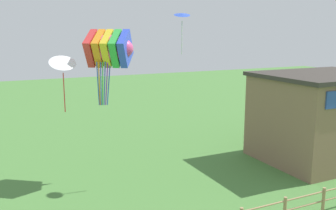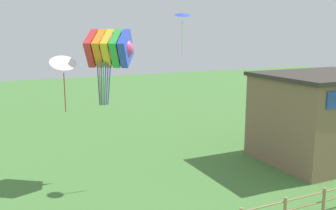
# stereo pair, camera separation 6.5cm
# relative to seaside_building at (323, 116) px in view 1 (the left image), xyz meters

# --- Properties ---
(seaside_building) EXTENTS (7.81, 6.04, 5.33)m
(seaside_building) POSITION_rel_seaside_building_xyz_m (0.00, 0.00, 0.00)
(seaside_building) COLOR #84664C
(seaside_building) RESTS_ON ground_plane
(kite_rainbow_parafoil) EXTENTS (3.23, 3.06, 3.93)m
(kite_rainbow_parafoil) POSITION_rel_seaside_building_xyz_m (-12.61, 2.84, 4.24)
(kite_rainbow_parafoil) COLOR #E54C8C
(kite_blue_delta) EXTENTS (1.04, 1.03, 2.13)m
(kite_blue_delta) POSITION_rel_seaside_building_xyz_m (-9.38, 0.88, 5.83)
(kite_blue_delta) COLOR blue
(kite_white_delta) EXTENTS (1.34, 1.22, 2.90)m
(kite_white_delta) POSITION_rel_seaside_building_xyz_m (-14.98, 2.89, 3.58)
(kite_white_delta) COLOR white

